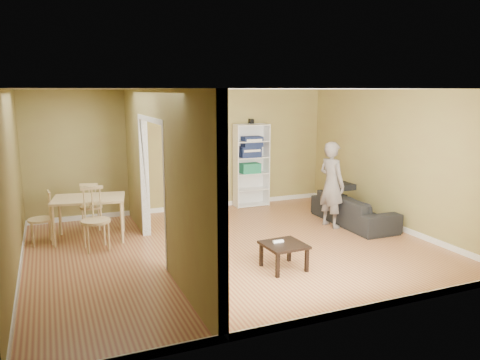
# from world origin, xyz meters

# --- Properties ---
(room_shell) EXTENTS (6.50, 6.50, 6.50)m
(room_shell) POSITION_xyz_m (0.00, 0.00, 1.30)
(room_shell) COLOR tan
(room_shell) RESTS_ON ground
(partition) EXTENTS (0.22, 5.50, 2.60)m
(partition) POSITION_xyz_m (-1.20, 0.00, 1.30)
(partition) COLOR olive
(partition) RESTS_ON ground
(wall_speaker) EXTENTS (0.10, 0.10, 0.10)m
(wall_speaker) POSITION_xyz_m (1.50, 2.69, 1.90)
(wall_speaker) COLOR black
(wall_speaker) RESTS_ON room_shell
(sofa) EXTENTS (1.98, 0.86, 0.75)m
(sofa) POSITION_xyz_m (2.70, 0.43, 0.38)
(sofa) COLOR black
(sofa) RESTS_ON ground
(person) EXTENTS (0.79, 0.67, 1.93)m
(person) POSITION_xyz_m (2.19, 0.46, 0.96)
(person) COLOR slate
(person) RESTS_ON ground
(bookshelf) EXTENTS (0.78, 0.34, 1.85)m
(bookshelf) POSITION_xyz_m (1.44, 2.60, 0.92)
(bookshelf) COLOR white
(bookshelf) RESTS_ON ground
(paper_box_teal) EXTENTS (0.43, 0.28, 0.22)m
(paper_box_teal) POSITION_xyz_m (1.42, 2.56, 0.86)
(paper_box_teal) COLOR #0F6847
(paper_box_teal) RESTS_ON bookshelf
(paper_box_navy_b) EXTENTS (0.46, 0.30, 0.24)m
(paper_box_navy_b) POSITION_xyz_m (1.41, 2.56, 1.23)
(paper_box_navy_b) COLOR navy
(paper_box_navy_b) RESTS_ON bookshelf
(paper_box_navy_c) EXTENTS (0.44, 0.28, 0.22)m
(paper_box_navy_c) POSITION_xyz_m (1.46, 2.56, 1.45)
(paper_box_navy_c) COLOR navy
(paper_box_navy_c) RESTS_ON bookshelf
(coffee_table) EXTENTS (0.58, 0.58, 0.39)m
(coffee_table) POSITION_xyz_m (0.33, -1.15, 0.33)
(coffee_table) COLOR black
(coffee_table) RESTS_ON ground
(game_controller) EXTENTS (0.16, 0.04, 0.03)m
(game_controller) POSITION_xyz_m (0.28, -1.08, 0.40)
(game_controller) COLOR white
(game_controller) RESTS_ON coffee_table
(dining_table) EXTENTS (1.20, 0.80, 0.75)m
(dining_table) POSITION_xyz_m (-2.15, 1.40, 0.67)
(dining_table) COLOR tan
(dining_table) RESTS_ON ground
(chair_left) EXTENTS (0.46, 0.46, 0.91)m
(chair_left) POSITION_xyz_m (-2.95, 1.44, 0.45)
(chair_left) COLOR #D7B977
(chair_left) RESTS_ON ground
(chair_near) EXTENTS (0.52, 0.52, 1.03)m
(chair_near) POSITION_xyz_m (-2.11, 0.79, 0.52)
(chair_near) COLOR #D5BF7E
(chair_near) RESTS_ON ground
(chair_far) EXTENTS (0.50, 0.50, 0.91)m
(chair_far) POSITION_xyz_m (-2.07, 2.04, 0.46)
(chair_far) COLOR tan
(chair_far) RESTS_ON ground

